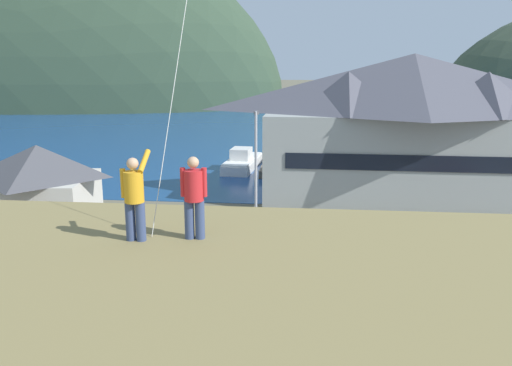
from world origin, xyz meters
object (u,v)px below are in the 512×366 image
at_px(parked_car_front_row_red, 243,284).
at_px(person_kite_flyer, 134,196).
at_px(moored_boat_outer_mooring, 313,157).
at_px(parking_light_pole, 256,166).
at_px(parked_car_back_row_right, 290,237).
at_px(moored_boat_wharfside, 242,162).
at_px(parked_car_mid_row_near, 123,290).
at_px(harbor_lodge, 411,123).
at_px(parked_car_mid_row_far, 406,252).
at_px(storage_shed_near_lot, 40,193).
at_px(wharf_dock, 281,162).
at_px(person_companion, 194,195).

distance_m(parked_car_front_row_red, person_kite_flyer, 12.61).
distance_m(moored_boat_outer_mooring, parking_light_pole, 24.47).
distance_m(parked_car_back_row_right, parking_light_pole, 4.98).
height_order(moored_boat_wharfside, parked_car_mid_row_near, moored_boat_wharfside).
distance_m(harbor_lodge, person_kite_flyer, 32.26).
distance_m(harbor_lodge, parked_car_mid_row_far, 15.87).
height_order(storage_shed_near_lot, parking_light_pole, parking_light_pole).
bearing_deg(storage_shed_near_lot, person_kite_flyer, -56.55).
distance_m(storage_shed_near_lot, parking_light_pole, 12.52).
bearing_deg(moored_boat_outer_mooring, parked_car_mid_row_near, -103.00).
height_order(parked_car_mid_row_near, person_kite_flyer, person_kite_flyer).
relative_size(storage_shed_near_lot, wharf_dock, 0.51).
distance_m(parked_car_mid_row_far, person_companion, 18.00).
relative_size(parked_car_mid_row_near, parked_car_back_row_right, 1.03).
relative_size(storage_shed_near_lot, parked_car_mid_row_far, 1.53).
height_order(wharf_dock, parked_car_back_row_right, parked_car_back_row_right).
bearing_deg(person_companion, parked_car_mid_row_far, 64.29).
height_order(parked_car_back_row_right, person_companion, person_companion).
bearing_deg(person_kite_flyer, harbor_lodge, 69.94).
relative_size(parked_car_back_row_right, person_companion, 2.42).
bearing_deg(parked_car_back_row_right, harbor_lodge, 57.34).
relative_size(harbor_lodge, wharf_dock, 1.74).
distance_m(parked_car_mid_row_near, person_kite_flyer, 12.30).
relative_size(storage_shed_near_lot, person_kite_flyer, 3.57).
bearing_deg(storage_shed_near_lot, person_companion, -53.62).
relative_size(harbor_lodge, person_companion, 13.11).
xyz_separation_m(moored_boat_wharfside, parked_car_front_row_red, (3.84, -29.80, 0.34)).
height_order(moored_boat_wharfside, parked_car_front_row_red, moored_boat_wharfside).
bearing_deg(wharf_dock, parked_car_mid_row_far, -74.03).
distance_m(parked_car_back_row_right, parked_car_mid_row_far, 6.11).
xyz_separation_m(parked_car_back_row_right, parked_car_front_row_red, (-1.77, -6.35, 0.00)).
bearing_deg(parked_car_mid_row_near, harbor_lodge, 53.87).
relative_size(storage_shed_near_lot, moored_boat_outer_mooring, 1.11).
distance_m(harbor_lodge, parking_light_pole, 14.75).
height_order(parked_car_mid_row_near, parking_light_pole, parking_light_pole).
height_order(harbor_lodge, parked_car_front_row_red, harbor_lodge).
bearing_deg(moored_boat_wharfside, person_companion, -84.05).
relative_size(wharf_dock, parked_car_mid_row_far, 3.03).
relative_size(parked_car_back_row_right, person_kite_flyer, 2.27).
relative_size(wharf_dock, moored_boat_wharfside, 1.60).
bearing_deg(parked_car_back_row_right, moored_boat_wharfside, 103.45).
relative_size(moored_boat_wharfside, parked_car_mid_row_far, 1.89).
height_order(moored_boat_outer_mooring, parked_car_back_row_right, moored_boat_outer_mooring).
height_order(harbor_lodge, person_kite_flyer, harbor_lodge).
bearing_deg(parked_car_mid_row_near, moored_boat_outer_mooring, 77.00).
bearing_deg(person_kite_flyer, parked_car_front_row_red, 85.61).
bearing_deg(parking_light_pole, moored_boat_outer_mooring, 81.73).
bearing_deg(parked_car_mid_row_near, parked_car_back_row_right, 48.44).
relative_size(wharf_dock, parked_car_back_row_right, 3.12).
height_order(storage_shed_near_lot, moored_boat_outer_mooring, storage_shed_near_lot).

